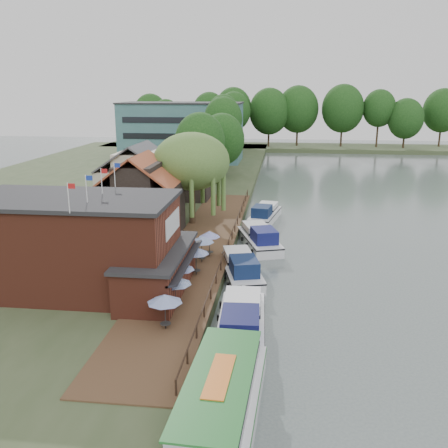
{
  "coord_description": "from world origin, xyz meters",
  "views": [
    {
      "loc": [
        -0.28,
        -35.52,
        16.04
      ],
      "look_at": [
        -6.0,
        12.0,
        3.0
      ],
      "focal_mm": 40.0,
      "sensor_mm": 36.0,
      "label": 1
    }
  ],
  "objects_px": {
    "tour_boat": "(217,410)",
    "umbrella_4": "(202,249)",
    "swan": "(229,378)",
    "cruiser_1": "(241,265)",
    "hotel_block": "(182,132)",
    "cruiser_2": "(259,235)",
    "cruiser_3": "(265,212)",
    "pub": "(98,244)",
    "cottage_b": "(140,178)",
    "umbrella_1": "(175,293)",
    "umbrella_2": "(181,278)",
    "umbrella_3": "(196,261)",
    "umbrella_5": "(210,243)",
    "willow": "(192,179)",
    "umbrella_0": "(165,312)",
    "cruiser_0": "(241,318)",
    "cottage_a": "(141,195)",
    "cottage_c": "(185,168)"
  },
  "relations": [
    {
      "from": "willow",
      "to": "swan",
      "type": "distance_m",
      "value": 31.27
    },
    {
      "from": "cottage_a",
      "to": "cottage_b",
      "type": "xyz_separation_m",
      "value": [
        -3.0,
        10.0,
        0.0
      ]
    },
    {
      "from": "umbrella_1",
      "to": "hotel_block",
      "type": "bearing_deg",
      "value": 101.1
    },
    {
      "from": "cruiser_1",
      "to": "cruiser_3",
      "type": "bearing_deg",
      "value": 71.76
    },
    {
      "from": "cruiser_2",
      "to": "umbrella_3",
      "type": "bearing_deg",
      "value": -129.35
    },
    {
      "from": "pub",
      "to": "umbrella_5",
      "type": "relative_size",
      "value": 8.42
    },
    {
      "from": "umbrella_0",
      "to": "cruiser_0",
      "type": "xyz_separation_m",
      "value": [
        4.75,
        1.71,
        -0.99
      ]
    },
    {
      "from": "cruiser_1",
      "to": "pub",
      "type": "bearing_deg",
      "value": -162.86
    },
    {
      "from": "cottage_a",
      "to": "swan",
      "type": "height_order",
      "value": "cottage_a"
    },
    {
      "from": "hotel_block",
      "to": "cruiser_1",
      "type": "xyz_separation_m",
      "value": [
        18.26,
        -64.69,
        -5.96
      ]
    },
    {
      "from": "tour_boat",
      "to": "umbrella_4",
      "type": "bearing_deg",
      "value": 103.77
    },
    {
      "from": "swan",
      "to": "cruiser_1",
      "type": "bearing_deg",
      "value": 92.71
    },
    {
      "from": "hotel_block",
      "to": "cruiser_2",
      "type": "height_order",
      "value": "hotel_block"
    },
    {
      "from": "umbrella_2",
      "to": "umbrella_5",
      "type": "relative_size",
      "value": 1.0
    },
    {
      "from": "willow",
      "to": "cruiser_2",
      "type": "bearing_deg",
      "value": -29.91
    },
    {
      "from": "cottage_a",
      "to": "cottage_c",
      "type": "bearing_deg",
      "value": 86.99
    },
    {
      "from": "willow",
      "to": "umbrella_2",
      "type": "relative_size",
      "value": 4.39
    },
    {
      "from": "umbrella_0",
      "to": "umbrella_3",
      "type": "height_order",
      "value": "same"
    },
    {
      "from": "cottage_c",
      "to": "umbrella_5",
      "type": "distance_m",
      "value": 26.49
    },
    {
      "from": "pub",
      "to": "umbrella_1",
      "type": "relative_size",
      "value": 8.42
    },
    {
      "from": "cruiser_1",
      "to": "umbrella_3",
      "type": "bearing_deg",
      "value": -158.57
    },
    {
      "from": "umbrella_1",
      "to": "tour_boat",
      "type": "relative_size",
      "value": 0.18
    },
    {
      "from": "umbrella_2",
      "to": "cruiser_1",
      "type": "xyz_separation_m",
      "value": [
        3.95,
        6.33,
        -1.1
      ]
    },
    {
      "from": "pub",
      "to": "cottage_b",
      "type": "bearing_deg",
      "value": 99.09
    },
    {
      "from": "umbrella_1",
      "to": "umbrella_3",
      "type": "relative_size",
      "value": 1.0
    },
    {
      "from": "cottage_a",
      "to": "umbrella_5",
      "type": "xyz_separation_m",
      "value": [
        8.18,
        -6.32,
        -2.96
      ]
    },
    {
      "from": "pub",
      "to": "cottage_b",
      "type": "distance_m",
      "value": 25.33
    },
    {
      "from": "umbrella_3",
      "to": "cottage_b",
      "type": "bearing_deg",
      "value": 116.98
    },
    {
      "from": "cottage_b",
      "to": "umbrella_4",
      "type": "xyz_separation_m",
      "value": [
        10.73,
        -18.03,
        -2.96
      ]
    },
    {
      "from": "umbrella_0",
      "to": "swan",
      "type": "height_order",
      "value": "umbrella_0"
    },
    {
      "from": "hotel_block",
      "to": "umbrella_2",
      "type": "height_order",
      "value": "hotel_block"
    },
    {
      "from": "hotel_block",
      "to": "umbrella_2",
      "type": "bearing_deg",
      "value": -78.61
    },
    {
      "from": "cottage_a",
      "to": "hotel_block",
      "type": "bearing_deg",
      "value": 97.13
    },
    {
      "from": "pub",
      "to": "cruiser_0",
      "type": "height_order",
      "value": "pub"
    },
    {
      "from": "umbrella_4",
      "to": "cruiser_2",
      "type": "bearing_deg",
      "value": 60.98
    },
    {
      "from": "willow",
      "to": "umbrella_4",
      "type": "height_order",
      "value": "willow"
    },
    {
      "from": "hotel_block",
      "to": "willow",
      "type": "height_order",
      "value": "hotel_block"
    },
    {
      "from": "umbrella_2",
      "to": "tour_boat",
      "type": "relative_size",
      "value": 0.18
    },
    {
      "from": "umbrella_0",
      "to": "swan",
      "type": "xyz_separation_m",
      "value": [
        4.51,
        -3.76,
        -2.07
      ]
    },
    {
      "from": "umbrella_3",
      "to": "tour_boat",
      "type": "distance_m",
      "value": 18.69
    },
    {
      "from": "umbrella_2",
      "to": "cruiser_2",
      "type": "xyz_separation_m",
      "value": [
        5.12,
        15.47,
        -1.07
      ]
    },
    {
      "from": "umbrella_1",
      "to": "cottage_c",
      "type": "bearing_deg",
      "value": 99.99
    },
    {
      "from": "hotel_block",
      "to": "umbrella_3",
      "type": "height_order",
      "value": "hotel_block"
    },
    {
      "from": "cottage_a",
      "to": "umbrella_2",
      "type": "xyz_separation_m",
      "value": [
        7.31,
        -15.02,
        -2.96
      ]
    },
    {
      "from": "umbrella_1",
      "to": "umbrella_2",
      "type": "bearing_deg",
      "value": 93.76
    },
    {
      "from": "cottage_b",
      "to": "umbrella_0",
      "type": "distance_m",
      "value": 32.86
    },
    {
      "from": "hotel_block",
      "to": "cruiser_3",
      "type": "bearing_deg",
      "value": -66.42
    },
    {
      "from": "pub",
      "to": "umbrella_5",
      "type": "distance_m",
      "value": 11.51
    },
    {
      "from": "hotel_block",
      "to": "umbrella_0",
      "type": "xyz_separation_m",
      "value": [
        14.51,
        -77.0,
        -4.86
      ]
    },
    {
      "from": "pub",
      "to": "tour_boat",
      "type": "height_order",
      "value": "pub"
    }
  ]
}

